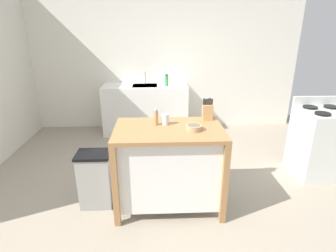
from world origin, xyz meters
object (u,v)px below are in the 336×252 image
(kitchen_island, at_px, (169,163))
(stove, at_px, (320,143))
(pepper_grinder, at_px, (156,117))
(knife_block, at_px, (207,111))
(drinking_cup, at_px, (166,119))
(trash_bin, at_px, (96,179))
(bowl_ceramic_small, at_px, (194,127))
(bottle_spray_cleaner, at_px, (167,81))
(sink_faucet, at_px, (145,78))

(kitchen_island, height_order, stove, stove)
(pepper_grinder, relative_size, stove, 0.18)
(knife_block, height_order, drinking_cup, knife_block)
(trash_bin, distance_m, stove, 2.87)
(trash_bin, bearing_deg, pepper_grinder, 6.55)
(kitchen_island, relative_size, bowl_ceramic_small, 6.98)
(trash_bin, bearing_deg, bottle_spray_cleaner, 68.21)
(pepper_grinder, relative_size, sink_faucet, 0.81)
(bowl_ceramic_small, bearing_deg, kitchen_island, 165.73)
(stove, bearing_deg, drinking_cup, -167.17)
(drinking_cup, relative_size, sink_faucet, 0.53)
(stove, bearing_deg, sink_faucet, 141.81)
(kitchen_island, height_order, bottle_spray_cleaner, bottle_spray_cleaner)
(knife_block, height_order, trash_bin, knife_block)
(knife_block, xyz_separation_m, drinking_cup, (-0.47, -0.15, -0.03))
(drinking_cup, xyz_separation_m, bottle_spray_cleaner, (0.09, 2.07, 0.02))
(knife_block, relative_size, bowl_ceramic_small, 1.53)
(trash_bin, bearing_deg, kitchen_island, -1.96)
(kitchen_island, height_order, pepper_grinder, pepper_grinder)
(trash_bin, bearing_deg, knife_block, 10.60)
(drinking_cup, height_order, stove, drinking_cup)
(drinking_cup, distance_m, bottle_spray_cleaner, 2.07)
(kitchen_island, xyz_separation_m, drinking_cup, (-0.03, 0.11, 0.46))
(drinking_cup, xyz_separation_m, sink_faucet, (-0.30, 2.30, 0.03))
(knife_block, bearing_deg, kitchen_island, -149.47)
(drinking_cup, bearing_deg, bottle_spray_cleaner, 87.51)
(knife_block, height_order, bowl_ceramic_small, knife_block)
(knife_block, xyz_separation_m, stove, (1.57, 0.32, -0.55))
(kitchen_island, bearing_deg, stove, 15.99)
(kitchen_island, height_order, bowl_ceramic_small, bowl_ceramic_small)
(sink_faucet, bearing_deg, pepper_grinder, -85.08)
(pepper_grinder, xyz_separation_m, stove, (2.14, 0.47, -0.54))
(drinking_cup, bearing_deg, trash_bin, -173.76)
(knife_block, distance_m, sink_faucet, 2.29)
(bottle_spray_cleaner, bearing_deg, trash_bin, -111.79)
(knife_block, bearing_deg, sink_faucet, 109.58)
(kitchen_island, relative_size, drinking_cup, 9.64)
(kitchen_island, relative_size, pepper_grinder, 6.28)
(stove, bearing_deg, kitchen_island, -164.01)
(bowl_ceramic_small, bearing_deg, pepper_grinder, 155.99)
(kitchen_island, distance_m, pepper_grinder, 0.51)
(trash_bin, distance_m, sink_faucet, 2.53)
(stove, bearing_deg, bowl_ceramic_small, -160.09)
(bottle_spray_cleaner, bearing_deg, kitchen_island, -91.59)
(knife_block, distance_m, stove, 1.69)
(sink_faucet, relative_size, bottle_spray_cleaner, 1.04)
(drinking_cup, bearing_deg, sink_faucet, 97.37)
(bowl_ceramic_small, xyz_separation_m, pepper_grinder, (-0.37, 0.17, 0.06))
(trash_bin, height_order, stove, stove)
(pepper_grinder, xyz_separation_m, trash_bin, (-0.67, -0.08, -0.68))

